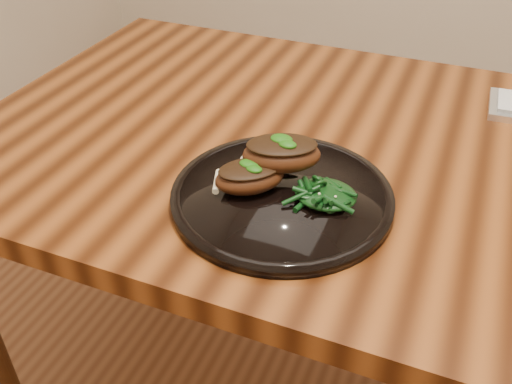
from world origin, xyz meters
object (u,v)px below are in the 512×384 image
plate (282,196)px  greens_heap (326,191)px  lamb_chop_front (249,176)px  desk (435,207)px

plate → greens_heap: 0.07m
plate → lamb_chop_front: size_ratio=2.70×
lamb_chop_front → greens_heap: 0.11m
desk → greens_heap: greens_heap is taller
plate → lamb_chop_front: bearing=-165.9°
desk → greens_heap: bearing=-127.8°
desk → lamb_chop_front: bearing=-141.4°
desk → lamb_chop_front: lamb_chop_front is taller
plate → lamb_chop_front: lamb_chop_front is taller
lamb_chop_front → plate: bearing=14.1°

